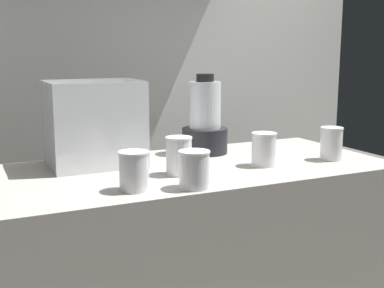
% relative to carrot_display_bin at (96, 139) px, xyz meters
% --- Properties ---
extents(counter, '(1.40, 0.64, 0.90)m').
position_rel_carrot_display_bin_xyz_m(counter, '(0.30, -0.16, -0.55)').
color(counter, '#9E998E').
rests_on(counter, ground_plane).
extents(back_wall_unit, '(2.60, 0.24, 2.50)m').
position_rel_carrot_display_bin_xyz_m(back_wall_unit, '(0.29, 0.61, 0.27)').
color(back_wall_unit, silver).
rests_on(back_wall_unit, ground_plane).
extents(carrot_display_bin, '(0.32, 0.24, 0.30)m').
position_rel_carrot_display_bin_xyz_m(carrot_display_bin, '(0.00, 0.00, 0.00)').
color(carrot_display_bin, white).
rests_on(carrot_display_bin, counter).
extents(blender_pitcher, '(0.18, 0.18, 0.31)m').
position_rel_carrot_display_bin_xyz_m(blender_pitcher, '(0.44, 0.03, 0.02)').
color(blender_pitcher, black).
rests_on(blender_pitcher, counter).
extents(juice_cup_beet_far_left, '(0.09, 0.09, 0.12)m').
position_rel_carrot_display_bin_xyz_m(juice_cup_beet_far_left, '(0.01, -0.37, -0.04)').
color(juice_cup_beet_far_left, white).
rests_on(juice_cup_beet_far_left, counter).
extents(juice_cup_mango_left, '(0.09, 0.09, 0.11)m').
position_rel_carrot_display_bin_xyz_m(juice_cup_mango_left, '(0.18, -0.42, -0.05)').
color(juice_cup_mango_left, white).
rests_on(juice_cup_mango_left, counter).
extents(juice_cup_carrot_middle, '(0.09, 0.09, 0.13)m').
position_rel_carrot_display_bin_xyz_m(juice_cup_carrot_middle, '(0.21, -0.25, -0.04)').
color(juice_cup_carrot_middle, white).
rests_on(juice_cup_carrot_middle, counter).
extents(juice_cup_mango_right, '(0.09, 0.09, 0.12)m').
position_rel_carrot_display_bin_xyz_m(juice_cup_mango_right, '(0.53, -0.26, -0.04)').
color(juice_cup_mango_right, white).
rests_on(juice_cup_mango_right, counter).
extents(juice_cup_mango_far_right, '(0.08, 0.08, 0.12)m').
position_rel_carrot_display_bin_xyz_m(juice_cup_mango_far_right, '(0.81, -0.28, -0.04)').
color(juice_cup_mango_far_right, white).
rests_on(juice_cup_mango_far_right, counter).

